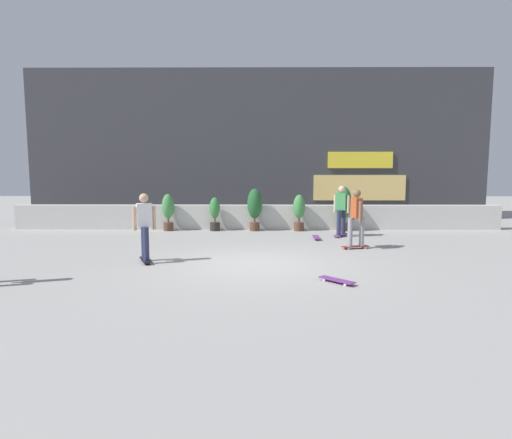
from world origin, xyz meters
TOP-DOWN VIEW (x-y plane):
  - ground_plane at (0.00, 0.00)m, footprint 48.00×48.00m
  - planter_wall at (0.00, 6.00)m, footprint 18.00×0.40m
  - building_backdrop at (0.01, 10.00)m, footprint 20.00×2.08m
  - potted_plant_0 at (-3.23, 5.55)m, footprint 0.43×0.43m
  - potted_plant_1 at (-1.53, 5.55)m, footprint 0.37×0.37m
  - potted_plant_2 at (-0.08, 5.55)m, footprint 0.53×0.53m
  - potted_plant_3 at (1.53, 5.55)m, footprint 0.43×0.43m
  - potted_plant_4 at (3.14, 5.55)m, footprint 0.57×0.57m
  - skater_far_right at (-2.70, 0.14)m, footprint 0.53×0.82m
  - skater_by_wall_right at (2.82, 4.21)m, footprint 0.62×0.77m
  - skater_mid_plaza at (2.84, 2.00)m, footprint 0.82×0.55m
  - skateboard_near_camera at (1.67, -1.78)m, footprint 0.70×0.71m
  - skateboard_aside at (1.94, 3.69)m, footprint 0.21×0.80m

SIDE VIEW (x-z plane):
  - ground_plane at x=0.00m, z-range 0.00..0.00m
  - skateboard_near_camera at x=1.67m, z-range 0.02..0.10m
  - skateboard_aside at x=1.94m, z-range 0.02..0.10m
  - planter_wall at x=0.00m, z-range 0.00..0.90m
  - potted_plant_1 at x=-1.53m, z-range 0.04..1.26m
  - potted_plant_3 at x=1.53m, z-range 0.08..1.40m
  - potted_plant_0 at x=-3.23m, z-range 0.08..1.42m
  - potted_plant_2 at x=-0.08m, z-range 0.13..1.67m
  - skater_far_right at x=-2.70m, z-range 0.09..1.79m
  - skater_by_wall_right at x=2.82m, z-range 0.09..1.79m
  - skater_mid_plaza at x=2.84m, z-range 0.09..1.79m
  - potted_plant_4 at x=3.14m, z-range 0.14..1.76m
  - building_backdrop at x=0.01m, z-range 0.00..6.50m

